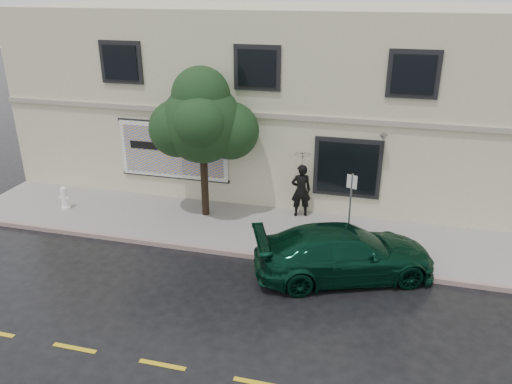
% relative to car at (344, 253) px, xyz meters
% --- Properties ---
extents(ground, '(90.00, 90.00, 0.00)m').
position_rel_car_xyz_m(ground, '(-3.52, -1.20, -0.74)').
color(ground, black).
rests_on(ground, ground).
extents(sidewalk, '(20.00, 3.50, 0.15)m').
position_rel_car_xyz_m(sidewalk, '(-3.52, 2.05, -0.67)').
color(sidewalk, gray).
rests_on(sidewalk, ground).
extents(curb, '(20.00, 0.18, 0.16)m').
position_rel_car_xyz_m(curb, '(-3.52, 0.30, -0.67)').
color(curb, gray).
rests_on(curb, ground).
extents(road_marking, '(19.00, 0.12, 0.01)m').
position_rel_car_xyz_m(road_marking, '(-3.52, -4.70, -0.74)').
color(road_marking, gold).
rests_on(road_marking, ground).
extents(building, '(20.00, 8.12, 7.00)m').
position_rel_car_xyz_m(building, '(-3.52, 7.80, 2.75)').
color(building, beige).
rests_on(building, ground).
extents(billboard, '(4.30, 0.16, 2.20)m').
position_rel_car_xyz_m(billboard, '(-6.72, 3.72, 1.31)').
color(billboard, white).
rests_on(billboard, ground).
extents(car, '(5.59, 3.97, 1.49)m').
position_rel_car_xyz_m(car, '(0.00, 0.00, 0.00)').
color(car, black).
rests_on(car, ground).
extents(pedestrian, '(0.81, 0.66, 1.92)m').
position_rel_car_xyz_m(pedestrian, '(-1.84, 3.37, 0.36)').
color(pedestrian, black).
rests_on(pedestrian, sidewalk).
extents(umbrella, '(1.10, 1.10, 0.69)m').
position_rel_car_xyz_m(umbrella, '(-1.84, 3.37, 1.67)').
color(umbrella, black).
rests_on(umbrella, pedestrian).
extents(street_tree, '(2.71, 2.71, 4.71)m').
position_rel_car_xyz_m(street_tree, '(-5.13, 2.64, 2.75)').
color(street_tree, black).
rests_on(street_tree, sidewalk).
extents(fire_hydrant, '(0.35, 0.33, 0.86)m').
position_rel_car_xyz_m(fire_hydrant, '(-10.27, 1.80, -0.17)').
color(fire_hydrant, white).
rests_on(fire_hydrant, sidewalk).
extents(sign_pole, '(0.30, 0.13, 2.56)m').
position_rel_car_xyz_m(sign_pole, '(-0.00, 1.16, 0.94)').
color(sign_pole, gray).
rests_on(sign_pole, sidewalk).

